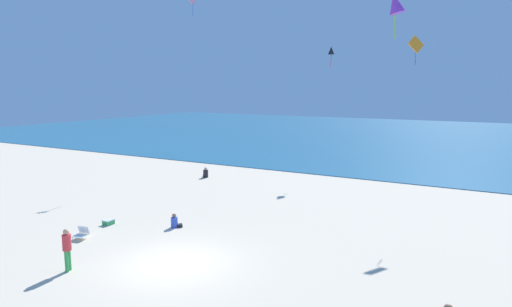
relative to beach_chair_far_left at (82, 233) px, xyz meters
The scene contains 11 objects.
ground_plane 11.14m from the beach_chair_far_left, 61.56° to the left, with size 120.00×120.00×0.00m, color beige.
ocean_water 48.54m from the beach_chair_far_left, 83.73° to the left, with size 120.00×60.00×0.05m, color #236084.
beach_chair_far_left is the anchor object (origin of this frame).
cooler_box 2.09m from the beach_chair_far_left, 105.38° to the left, with size 0.40×0.46×0.25m.
person_1 3.58m from the beach_chair_far_left, 46.87° to the right, with size 0.41×0.41×1.56m.
person_2 4.09m from the beach_chair_far_left, 52.29° to the left, with size 0.58×0.57×0.67m.
person_3 13.82m from the beach_chair_far_left, 102.91° to the left, with size 0.66×0.64×0.75m.
kite_black 23.18m from the beach_chair_far_left, 80.51° to the left, with size 0.50×0.50×1.54m.
kite_orange 18.96m from the beach_chair_far_left, 48.47° to the left, with size 0.71×0.80×1.57m.
kite_pink 21.92m from the beach_chair_far_left, 110.86° to the left, with size 0.41×0.40×1.40m.
kite_purple 17.23m from the beach_chair_far_left, 38.66° to the left, with size 1.09×0.95×2.06m.
Camera 1 is at (10.40, -12.33, 6.55)m, focal length 31.38 mm.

